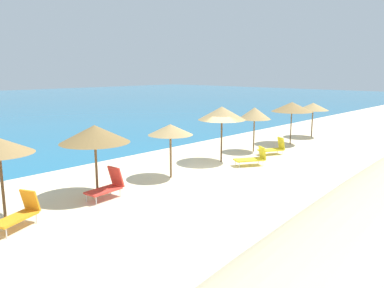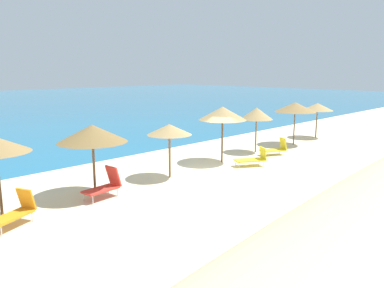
{
  "view_description": "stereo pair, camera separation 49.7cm",
  "coord_description": "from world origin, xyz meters",
  "px_view_note": "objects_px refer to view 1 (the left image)",
  "views": [
    {
      "loc": [
        -13.93,
        -11.13,
        4.8
      ],
      "look_at": [
        -0.42,
        1.57,
        1.21
      ],
      "focal_mm": 35.68,
      "sensor_mm": 36.0,
      "label": 1
    },
    {
      "loc": [
        -13.58,
        -11.49,
        4.8
      ],
      "look_at": [
        -0.42,
        1.57,
        1.21
      ],
      "focal_mm": 35.68,
      "sensor_mm": 36.0,
      "label": 2
    }
  ],
  "objects_px": {
    "beach_umbrella_7": "(313,107)",
    "beach_umbrella_6": "(292,107)",
    "lounge_chair_2": "(274,148)",
    "beach_umbrella_3": "(170,130)",
    "beach_umbrella_2": "(95,134)",
    "lounge_chair_3": "(108,186)",
    "beach_umbrella_4": "(222,113)",
    "lounge_chair_1": "(20,213)",
    "lounge_chair_0": "(253,158)",
    "beach_umbrella_5": "(255,113)"
  },
  "relations": [
    {
      "from": "beach_umbrella_7",
      "to": "beach_umbrella_6",
      "type": "bearing_deg",
      "value": -176.06
    },
    {
      "from": "beach_umbrella_6",
      "to": "lounge_chair_2",
      "type": "xyz_separation_m",
      "value": [
        -3.54,
        -0.89,
        -2.08
      ]
    },
    {
      "from": "beach_umbrella_3",
      "to": "beach_umbrella_2",
      "type": "bearing_deg",
      "value": 176.85
    },
    {
      "from": "beach_umbrella_7",
      "to": "lounge_chair_3",
      "type": "xyz_separation_m",
      "value": [
        -18.12,
        -0.63,
        -1.73
      ]
    },
    {
      "from": "beach_umbrella_4",
      "to": "beach_umbrella_7",
      "type": "bearing_deg",
      "value": 0.36
    },
    {
      "from": "beach_umbrella_7",
      "to": "lounge_chair_1",
      "type": "relative_size",
      "value": 1.55
    },
    {
      "from": "beach_umbrella_7",
      "to": "lounge_chair_1",
      "type": "bearing_deg",
      "value": -177.48
    },
    {
      "from": "lounge_chair_0",
      "to": "lounge_chair_2",
      "type": "distance_m",
      "value": 3.09
    },
    {
      "from": "lounge_chair_0",
      "to": "lounge_chair_3",
      "type": "distance_m",
      "value": 8.09
    },
    {
      "from": "beach_umbrella_7",
      "to": "beach_umbrella_5",
      "type": "bearing_deg",
      "value": 178.67
    },
    {
      "from": "lounge_chair_2",
      "to": "beach_umbrella_4",
      "type": "bearing_deg",
      "value": 100.59
    },
    {
      "from": "beach_umbrella_5",
      "to": "beach_umbrella_7",
      "type": "distance_m",
      "value": 7.22
    },
    {
      "from": "beach_umbrella_6",
      "to": "lounge_chair_2",
      "type": "relative_size",
      "value": 1.73
    },
    {
      "from": "beach_umbrella_7",
      "to": "lounge_chair_0",
      "type": "xyz_separation_m",
      "value": [
        -10.12,
        -1.75,
        -1.82
      ]
    },
    {
      "from": "beach_umbrella_6",
      "to": "lounge_chair_0",
      "type": "xyz_separation_m",
      "value": [
        -6.57,
        -1.51,
        -2.06
      ]
    },
    {
      "from": "lounge_chair_1",
      "to": "lounge_chair_2",
      "type": "xyz_separation_m",
      "value": [
        14.49,
        -0.19,
        -0.08
      ]
    },
    {
      "from": "beach_umbrella_3",
      "to": "beach_umbrella_6",
      "type": "distance_m",
      "value": 10.97
    },
    {
      "from": "lounge_chair_1",
      "to": "lounge_chair_3",
      "type": "relative_size",
      "value": 1.07
    },
    {
      "from": "beach_umbrella_5",
      "to": "beach_umbrella_6",
      "type": "height_order",
      "value": "beach_umbrella_6"
    },
    {
      "from": "beach_umbrella_6",
      "to": "beach_umbrella_7",
      "type": "xyz_separation_m",
      "value": [
        3.55,
        0.24,
        -0.24
      ]
    },
    {
      "from": "beach_umbrella_3",
      "to": "lounge_chair_3",
      "type": "height_order",
      "value": "beach_umbrella_3"
    },
    {
      "from": "beach_umbrella_7",
      "to": "lounge_chair_2",
      "type": "relative_size",
      "value": 1.55
    },
    {
      "from": "beach_umbrella_4",
      "to": "beach_umbrella_2",
      "type": "bearing_deg",
      "value": -179.73
    },
    {
      "from": "beach_umbrella_3",
      "to": "lounge_chair_3",
      "type": "relative_size",
      "value": 1.62
    },
    {
      "from": "beach_umbrella_3",
      "to": "lounge_chair_1",
      "type": "xyz_separation_m",
      "value": [
        -7.06,
        -0.64,
        -1.74
      ]
    },
    {
      "from": "beach_umbrella_3",
      "to": "beach_umbrella_6",
      "type": "xyz_separation_m",
      "value": [
        10.96,
        0.06,
        0.26
      ]
    },
    {
      "from": "beach_umbrella_3",
      "to": "beach_umbrella_7",
      "type": "relative_size",
      "value": 0.98
    },
    {
      "from": "beach_umbrella_2",
      "to": "lounge_chair_0",
      "type": "relative_size",
      "value": 1.66
    },
    {
      "from": "beach_umbrella_5",
      "to": "lounge_chair_0",
      "type": "relative_size",
      "value": 1.59
    },
    {
      "from": "beach_umbrella_2",
      "to": "beach_umbrella_3",
      "type": "relative_size",
      "value": 1.13
    },
    {
      "from": "beach_umbrella_5",
      "to": "beach_umbrella_2",
      "type": "bearing_deg",
      "value": -178.6
    },
    {
      "from": "beach_umbrella_5",
      "to": "lounge_chair_2",
      "type": "relative_size",
      "value": 1.66
    },
    {
      "from": "beach_umbrella_2",
      "to": "beach_umbrella_6",
      "type": "xyz_separation_m",
      "value": [
        14.7,
        -0.14,
        0.02
      ]
    },
    {
      "from": "beach_umbrella_3",
      "to": "lounge_chair_0",
      "type": "distance_m",
      "value": 4.96
    },
    {
      "from": "lounge_chair_0",
      "to": "lounge_chair_3",
      "type": "xyz_separation_m",
      "value": [
        -8.01,
        1.12,
        0.09
      ]
    },
    {
      "from": "beach_umbrella_4",
      "to": "lounge_chair_3",
      "type": "relative_size",
      "value": 1.95
    },
    {
      "from": "beach_umbrella_5",
      "to": "lounge_chair_1",
      "type": "distance_m",
      "value": 14.52
    },
    {
      "from": "beach_umbrella_5",
      "to": "lounge_chair_3",
      "type": "bearing_deg",
      "value": -175.84
    },
    {
      "from": "beach_umbrella_5",
      "to": "lounge_chair_2",
      "type": "distance_m",
      "value": 2.33
    },
    {
      "from": "beach_umbrella_4",
      "to": "beach_umbrella_6",
      "type": "xyz_separation_m",
      "value": [
        7.03,
        -0.18,
        -0.14
      ]
    },
    {
      "from": "lounge_chair_0",
      "to": "lounge_chair_2",
      "type": "bearing_deg",
      "value": -47.01
    },
    {
      "from": "beach_umbrella_2",
      "to": "lounge_chair_1",
      "type": "distance_m",
      "value": 3.96
    },
    {
      "from": "lounge_chair_1",
      "to": "beach_umbrella_5",
      "type": "bearing_deg",
      "value": -108.21
    },
    {
      "from": "beach_umbrella_3",
      "to": "lounge_chair_1",
      "type": "distance_m",
      "value": 7.3
    },
    {
      "from": "beach_umbrella_4",
      "to": "lounge_chair_0",
      "type": "distance_m",
      "value": 2.81
    },
    {
      "from": "beach_umbrella_5",
      "to": "lounge_chair_1",
      "type": "relative_size",
      "value": 1.65
    },
    {
      "from": "lounge_chair_2",
      "to": "lounge_chair_3",
      "type": "xyz_separation_m",
      "value": [
        -11.04,
        0.51,
        0.11
      ]
    },
    {
      "from": "lounge_chair_2",
      "to": "beach_umbrella_5",
      "type": "bearing_deg",
      "value": 33.44
    },
    {
      "from": "beach_umbrella_2",
      "to": "beach_umbrella_7",
      "type": "height_order",
      "value": "beach_umbrella_2"
    },
    {
      "from": "lounge_chair_1",
      "to": "lounge_chair_2",
      "type": "distance_m",
      "value": 14.49
    }
  ]
}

